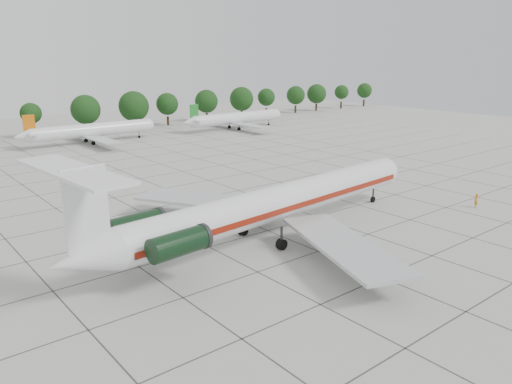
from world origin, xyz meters
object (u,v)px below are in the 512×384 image
bg_airliner_c (92,130)px  main_airliner (266,205)px  bg_airliner_d (236,118)px  ground_crew (476,201)px

bg_airliner_c → main_airliner: bearing=-97.3°
bg_airliner_c → bg_airliner_d: 38.79m
bg_airliner_c → bg_airliner_d: bearing=-4.0°
main_airliner → bg_airliner_d: main_airliner is taller
main_airliner → bg_airliner_c: 72.27m
bg_airliner_d → bg_airliner_c: bearing=176.0°
ground_crew → bg_airliner_c: bearing=-103.5°
ground_crew → bg_airliner_c: 82.37m
main_airliner → bg_airliner_d: bearing=50.1°
ground_crew → bg_airliner_d: bearing=-131.2°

